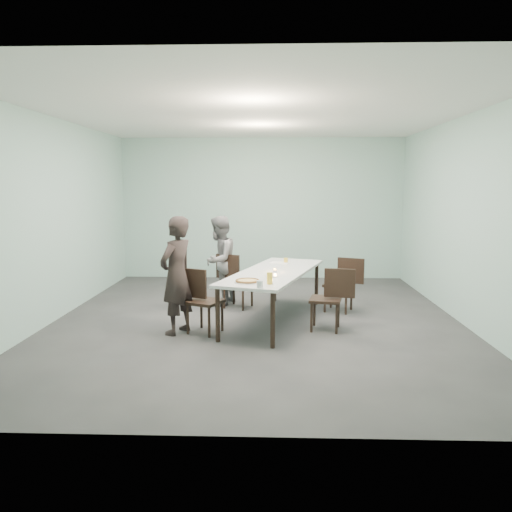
{
  "coord_description": "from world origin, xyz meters",
  "views": [
    {
      "loc": [
        0.24,
        -7.24,
        1.99
      ],
      "look_at": [
        0.0,
        -0.22,
        1.0
      ],
      "focal_mm": 35.0,
      "sensor_mm": 36.0,
      "label": 1
    }
  ],
  "objects_px": {
    "beer_glass": "(270,278)",
    "water_tumbler": "(260,284)",
    "tealight": "(275,271)",
    "amber_tumbler": "(286,260)",
    "chair_far_left": "(234,277)",
    "chair_near_right": "(331,295)",
    "table": "(274,275)",
    "side_plate": "(272,276)",
    "pizza": "(248,281)",
    "chair_near_left": "(200,296)",
    "diner_far": "(219,261)",
    "diner_near": "(177,275)",
    "chair_far_right": "(344,281)"
  },
  "relations": [
    {
      "from": "chair_near_right",
      "to": "pizza",
      "type": "distance_m",
      "value": 1.24
    },
    {
      "from": "table",
      "to": "side_plate",
      "type": "distance_m",
      "value": 0.47
    },
    {
      "from": "amber_tumbler",
      "to": "diner_far",
      "type": "bearing_deg",
      "value": 169.75
    },
    {
      "from": "tealight",
      "to": "chair_near_right",
      "type": "bearing_deg",
      "value": -24.75
    },
    {
      "from": "chair_far_left",
      "to": "water_tumbler",
      "type": "distance_m",
      "value": 2.14
    },
    {
      "from": "chair_far_left",
      "to": "tealight",
      "type": "bearing_deg",
      "value": -31.73
    },
    {
      "from": "diner_near",
      "to": "chair_far_left",
      "type": "bearing_deg",
      "value": -175.49
    },
    {
      "from": "chair_far_left",
      "to": "table",
      "type": "bearing_deg",
      "value": -28.75
    },
    {
      "from": "table",
      "to": "beer_glass",
      "type": "height_order",
      "value": "beer_glass"
    },
    {
      "from": "chair_far_left",
      "to": "beer_glass",
      "type": "relative_size",
      "value": 5.8
    },
    {
      "from": "chair_near_left",
      "to": "beer_glass",
      "type": "height_order",
      "value": "beer_glass"
    },
    {
      "from": "chair_near_right",
      "to": "diner_far",
      "type": "bearing_deg",
      "value": -29.35
    },
    {
      "from": "chair_far_left",
      "to": "chair_near_right",
      "type": "distance_m",
      "value": 1.95
    },
    {
      "from": "chair_near_left",
      "to": "diner_far",
      "type": "distance_m",
      "value": 1.63
    },
    {
      "from": "chair_far_right",
      "to": "diner_near",
      "type": "relative_size",
      "value": 0.54
    },
    {
      "from": "chair_far_left",
      "to": "diner_near",
      "type": "distance_m",
      "value": 1.67
    },
    {
      "from": "side_plate",
      "to": "tealight",
      "type": "height_order",
      "value": "tealight"
    },
    {
      "from": "diner_far",
      "to": "pizza",
      "type": "height_order",
      "value": "diner_far"
    },
    {
      "from": "chair_far_right",
      "to": "amber_tumbler",
      "type": "relative_size",
      "value": 10.88
    },
    {
      "from": "chair_near_left",
      "to": "diner_far",
      "type": "xyz_separation_m",
      "value": [
        0.09,
        1.61,
        0.25
      ]
    },
    {
      "from": "tealight",
      "to": "amber_tumbler",
      "type": "distance_m",
      "value": 0.93
    },
    {
      "from": "chair_near_left",
      "to": "water_tumbler",
      "type": "height_order",
      "value": "chair_near_left"
    },
    {
      "from": "chair_near_left",
      "to": "beer_glass",
      "type": "xyz_separation_m",
      "value": [
        0.96,
        -0.38,
        0.32
      ]
    },
    {
      "from": "chair_near_right",
      "to": "side_plate",
      "type": "bearing_deg",
      "value": 10.88
    },
    {
      "from": "tealight",
      "to": "amber_tumbler",
      "type": "height_order",
      "value": "amber_tumbler"
    },
    {
      "from": "amber_tumbler",
      "to": "chair_near_left",
      "type": "bearing_deg",
      "value": -130.51
    },
    {
      "from": "diner_near",
      "to": "diner_far",
      "type": "height_order",
      "value": "diner_near"
    },
    {
      "from": "chair_near_right",
      "to": "diner_near",
      "type": "height_order",
      "value": "diner_near"
    },
    {
      "from": "chair_near_left",
      "to": "beer_glass",
      "type": "distance_m",
      "value": 1.08
    },
    {
      "from": "chair_near_left",
      "to": "chair_far_left",
      "type": "xyz_separation_m",
      "value": [
        0.35,
        1.44,
        0.0
      ]
    },
    {
      "from": "chair_near_left",
      "to": "chair_far_left",
      "type": "distance_m",
      "value": 1.48
    },
    {
      "from": "chair_near_right",
      "to": "beer_glass",
      "type": "relative_size",
      "value": 5.8
    },
    {
      "from": "diner_near",
      "to": "water_tumbler",
      "type": "xyz_separation_m",
      "value": [
        1.14,
        -0.55,
        -0.0
      ]
    },
    {
      "from": "chair_near_right",
      "to": "diner_near",
      "type": "distance_m",
      "value": 2.14
    },
    {
      "from": "table",
      "to": "beer_glass",
      "type": "distance_m",
      "value": 1.01
    },
    {
      "from": "table",
      "to": "amber_tumbler",
      "type": "bearing_deg",
      "value": 76.41
    },
    {
      "from": "chair_near_right",
      "to": "tealight",
      "type": "xyz_separation_m",
      "value": [
        -0.78,
        0.36,
        0.27
      ]
    },
    {
      "from": "chair_near_right",
      "to": "beer_glass",
      "type": "distance_m",
      "value": 1.05
    },
    {
      "from": "beer_glass",
      "to": "water_tumbler",
      "type": "height_order",
      "value": "beer_glass"
    },
    {
      "from": "side_plate",
      "to": "water_tumbler",
      "type": "bearing_deg",
      "value": -100.44
    },
    {
      "from": "diner_far",
      "to": "amber_tumbler",
      "type": "relative_size",
      "value": 18.7
    },
    {
      "from": "chair_far_left",
      "to": "water_tumbler",
      "type": "bearing_deg",
      "value": -54.13
    },
    {
      "from": "chair_far_left",
      "to": "chair_far_right",
      "type": "distance_m",
      "value": 1.79
    },
    {
      "from": "chair_far_left",
      "to": "water_tumbler",
      "type": "relative_size",
      "value": 9.67
    },
    {
      "from": "chair_near_left",
      "to": "tealight",
      "type": "bearing_deg",
      "value": 50.61
    },
    {
      "from": "pizza",
      "to": "chair_far_left",
      "type": "bearing_deg",
      "value": 100.45
    },
    {
      "from": "chair_far_right",
      "to": "pizza",
      "type": "distance_m",
      "value": 2.08
    },
    {
      "from": "chair_far_left",
      "to": "chair_near_right",
      "type": "relative_size",
      "value": 1.0
    },
    {
      "from": "chair_far_left",
      "to": "pizza",
      "type": "bearing_deg",
      "value": -56.94
    },
    {
      "from": "chair_near_left",
      "to": "side_plate",
      "type": "height_order",
      "value": "chair_near_left"
    }
  ]
}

